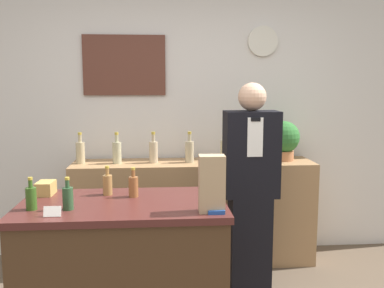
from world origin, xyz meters
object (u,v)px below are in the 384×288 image
(shopkeeper, at_px, (250,189))
(paper_bag, at_px, (212,184))
(potted_plant, at_px, (283,139))
(tape_dispenser, at_px, (217,209))

(shopkeeper, relative_size, paper_bag, 5.22)
(shopkeeper, distance_m, paper_bag, 1.07)
(potted_plant, height_order, paper_bag, potted_plant)
(shopkeeper, relative_size, tape_dispenser, 18.08)
(tape_dispenser, bearing_deg, paper_bag, 125.86)
(potted_plant, bearing_deg, tape_dispenser, -117.76)
(shopkeeper, bearing_deg, paper_bag, -114.11)
(tape_dispenser, bearing_deg, potted_plant, 62.24)
(potted_plant, bearing_deg, shopkeeper, -125.93)
(potted_plant, relative_size, tape_dispenser, 4.01)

